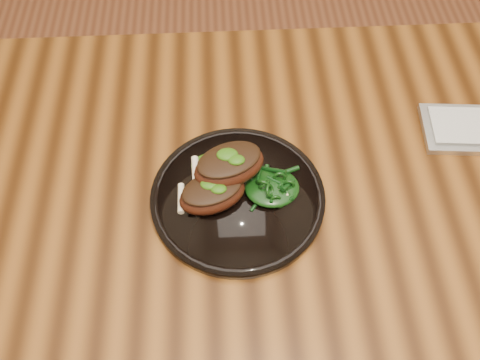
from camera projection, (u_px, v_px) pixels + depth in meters
name	position (u px, v px, depth m)	size (l,w,h in m)	color
desk	(335.00, 208.00, 0.98)	(1.60, 0.80, 0.75)	black
plate	(238.00, 197.00, 0.88)	(0.29, 0.29, 0.02)	black
lamb_chop_front	(212.00, 193.00, 0.85)	(0.13, 0.10, 0.05)	#3A160B
lamb_chop_back	(229.00, 165.00, 0.85)	(0.14, 0.11, 0.05)	#3A160B
herb_smear	(215.00, 165.00, 0.91)	(0.08, 0.05, 0.01)	#194207
greens_heap	(272.00, 186.00, 0.87)	(0.09, 0.08, 0.03)	black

